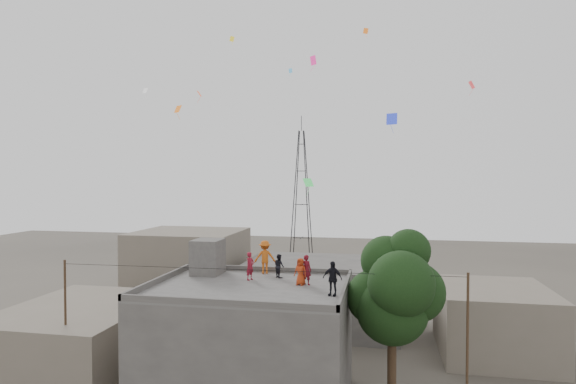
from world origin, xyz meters
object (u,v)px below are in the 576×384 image
person_red_adult (306,270)px  person_dark_adult (332,278)px  stair_head_box (208,257)px  tree (396,290)px  transmission_tower (301,197)px

person_red_adult → person_dark_adult: size_ratio=0.96×
stair_head_box → tree: 10.80m
tree → person_dark_adult: (-2.97, -1.72, 0.81)m
stair_head_box → person_dark_adult: stair_head_box is taller
stair_head_box → transmission_tower: bearing=91.2°
person_red_adult → stair_head_box: bearing=9.5°
tree → transmission_tower: size_ratio=0.45×
stair_head_box → person_red_adult: bearing=-15.2°
stair_head_box → person_red_adult: (6.03, -1.64, -0.22)m
person_dark_adult → stair_head_box: bearing=168.5°
tree → transmission_tower: bearing=106.1°
transmission_tower → person_red_adult: size_ratio=12.81×
transmission_tower → person_dark_adult: 42.03m
person_dark_adult → person_red_adult: bearing=141.5°
transmission_tower → person_dark_adult: size_ratio=12.24×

